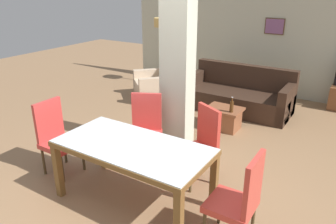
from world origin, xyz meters
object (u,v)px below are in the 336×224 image
Objects in this scene: dining_chair_far_right at (201,143)px; dining_chair_head_right at (240,198)px; bottle at (232,106)px; dining_chair_far_left at (146,127)px; dining_chair_head_left at (56,135)px; armchair at (156,87)px; dining_table at (133,156)px; coffee_table at (224,118)px; floor_lamp at (162,28)px; sofa at (238,96)px.

dining_chair_far_right is 1.22m from dining_chair_head_right.
dining_chair_far_right is 3.70× the size of bottle.
dining_chair_head_left is at bearing 17.25° from dining_chair_far_left.
dining_chair_far_left reaches higher than armchair.
dining_table reaches higher than coffee_table.
coffee_table is at bearing -157.17° from armchair.
dining_table is 1.35m from dining_chair_head_left.
floor_lamp is at bearing 144.69° from bottle.
coffee_table is at bearing -35.46° from floor_lamp.
dining_chair_head_left is at bearing -75.52° from floor_lamp.
floor_lamp is (-2.54, 1.81, 1.24)m from coffee_table.
armchair is (-2.42, 2.50, -0.29)m from dining_chair_far_right.
dining_chair_far_right reaches higher than sofa.
dining_chair_far_right is 1.64× the size of coffee_table.
dining_chair_far_right is 0.83× the size of armchair.
dining_table is 1.76× the size of dining_chair_head_right.
dining_chair_head_left is at bearing -122.35° from bottle.
dining_chair_far_right reaches higher than coffee_table.
sofa is 1.27× the size of floor_lamp.
dining_chair_head_right is 1.64× the size of coffee_table.
dining_chair_far_left is 0.83× the size of armchair.
dining_chair_head_left reaches higher than armchair.
dining_chair_head_left is at bearing 70.97° from sofa.
floor_lamp reaches higher than dining_chair_head_right.
dining_chair_far_right is at bearing 100.75° from sofa.
dining_chair_head_left is 1.00× the size of dining_chair_head_right.
floor_lamp is at bearing 144.54° from coffee_table.
dining_chair_far_left is at bearing -106.32° from coffee_table.
floor_lamp reaches higher than coffee_table.
floor_lamp is (-2.03, 3.53, 0.89)m from dining_chair_far_left.
coffee_table is (1.40, 2.60, -0.35)m from dining_chair_head_left.
dining_chair_far_right is 2.87m from sofa.
dining_chair_far_right is 4.69m from floor_lamp.
armchair is 2.16m from coffee_table.
coffee_table is at bearing 97.20° from sofa.
armchair reaches higher than coffee_table.
bottle is at bearing -140.22° from dining_chair_far_left.
dining_table is 2.50m from bottle.
dining_chair_far_left reaches higher than coffee_table.
sofa is at bearing -51.50° from dining_chair_far_right.
armchair reaches higher than bottle.
dining_chair_head_right is at bearing 126.41° from dining_chair_far_left.
dining_chair_head_right reaches higher than armchair.
dining_chair_head_left is at bearing 180.00° from dining_table.
dining_chair_far_left and dining_chair_far_right have the same top height.
sofa is (-0.08, 3.66, -0.33)m from dining_table.
dining_chair_far_right is 1.64m from bottle.
floor_lamp reaches higher than dining_chair_far_left.
dining_chair_head_right reaches higher than sofa.
floor_lamp is (-1.14, 4.41, 0.89)m from dining_chair_head_left.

